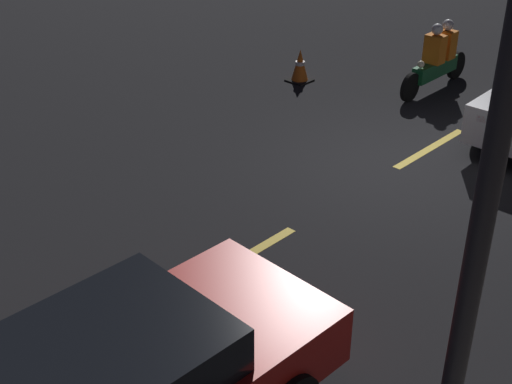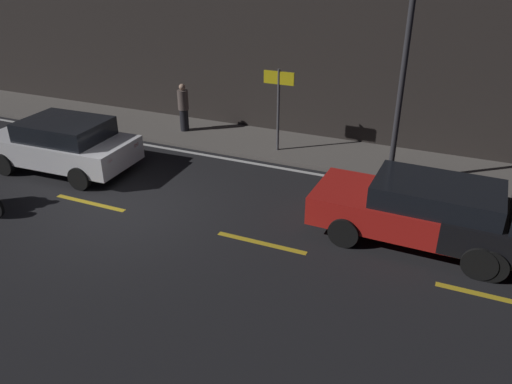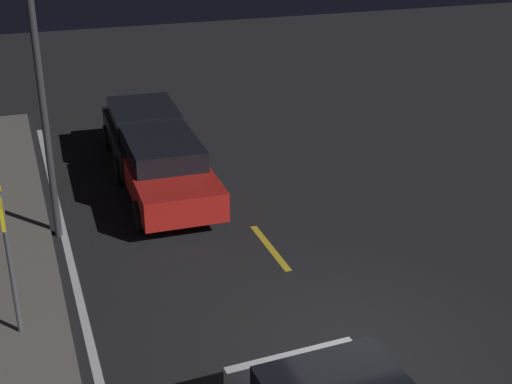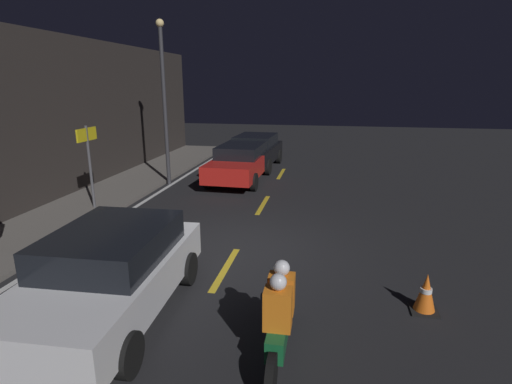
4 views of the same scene
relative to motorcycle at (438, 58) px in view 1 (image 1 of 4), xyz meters
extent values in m
plane|color=black|center=(3.43, 1.43, -0.63)|extent=(56.00, 56.00, 0.00)
cube|color=gold|center=(2.43, 1.43, -0.63)|extent=(2.00, 0.14, 0.01)
cube|color=gold|center=(6.93, 1.43, -0.63)|extent=(2.00, 0.14, 0.01)
cube|color=red|center=(2.44, 2.27, 0.16)|extent=(0.07, 0.20, 0.10)
cylinder|color=black|center=(1.71, 1.94, -0.32)|extent=(0.62, 0.20, 0.61)
cube|color=black|center=(10.16, 2.82, 0.53)|extent=(2.50, 1.62, 0.45)
cylinder|color=black|center=(8.52, 2.02, -0.31)|extent=(0.65, 0.20, 0.64)
cylinder|color=black|center=(0.93, 0.01, -0.35)|extent=(0.57, 0.09, 0.57)
cylinder|color=black|center=(-0.81, -0.01, -0.35)|extent=(0.57, 0.11, 0.57)
cube|color=#14592D|center=(0.06, 0.00, -0.20)|extent=(1.33, 0.25, 0.30)
sphere|color=#F2EABF|center=(0.62, 0.01, 0.03)|extent=(0.14, 0.14, 0.14)
cube|color=orange|center=(0.16, 0.00, 0.23)|extent=(0.28, 0.36, 0.55)
sphere|color=silver|center=(0.16, 0.00, 0.61)|extent=(0.22, 0.22, 0.22)
cube|color=orange|center=(-0.24, 0.00, 0.23)|extent=(0.28, 0.36, 0.55)
sphere|color=silver|center=(-0.24, 0.00, 0.61)|extent=(0.22, 0.22, 0.22)
cube|color=black|center=(1.54, -2.23, -0.61)|extent=(0.45, 0.45, 0.03)
cone|color=orange|center=(1.54, -2.23, -0.28)|extent=(0.34, 0.34, 0.64)
cylinder|color=white|center=(1.54, -2.23, -0.25)|extent=(0.19, 0.19, 0.08)
cylinder|color=#333338|center=(8.87, 5.33, 2.12)|extent=(0.14, 0.14, 5.50)
camera|label=1|loc=(12.18, 6.76, 4.58)|focal=50.00mm
camera|label=2|loc=(10.38, -6.75, 5.01)|focal=35.00mm
camera|label=3|loc=(-4.77, 5.89, 6.03)|focal=50.00mm
camera|label=4|loc=(-4.76, -0.58, 3.04)|focal=28.00mm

